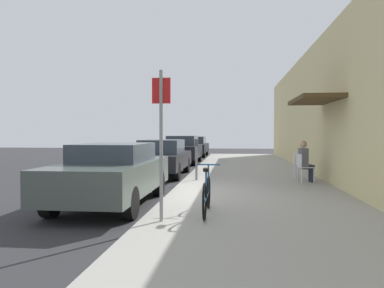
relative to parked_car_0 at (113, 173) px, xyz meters
name	(u,v)px	position (x,y,z in m)	size (l,w,h in m)	color
ground_plane	(169,197)	(1.10, 1.12, -0.74)	(60.00, 60.00, 0.00)	#2D2D30
sidewalk_slab	(254,186)	(3.35, 3.12, -0.68)	(4.50, 32.00, 0.12)	#9E9B93
building_facade	(337,106)	(5.74, 3.12, 1.70)	(1.40, 32.00, 4.88)	beige
parked_car_0	(113,173)	(0.00, 0.00, 0.00)	(1.80, 4.40, 1.40)	#47514C
parked_car_1	(162,157)	(0.00, 5.86, -0.02)	(1.80, 4.40, 1.38)	black
parked_car_2	(182,149)	(0.00, 11.74, 0.02)	(1.80, 4.40, 1.48)	black
parked_car_3	(194,146)	(0.00, 17.70, -0.02)	(1.80, 4.40, 1.39)	black
parking_meter	(196,156)	(1.55, 3.76, 0.15)	(0.12, 0.10, 1.32)	slate
street_sign	(161,133)	(1.50, -1.93, 0.90)	(0.32, 0.06, 2.60)	gray
bicycle_0	(207,195)	(2.24, -1.28, -0.26)	(0.46, 1.71, 0.90)	black
cafe_chair_0	(303,166)	(4.88, 3.63, -0.11)	(0.50, 0.50, 0.87)	silver
seated_patron_0	(305,160)	(4.94, 3.64, 0.08)	(0.47, 0.41, 1.29)	#232838
cafe_chair_1	(298,164)	(4.88, 4.50, -0.11)	(0.47, 0.47, 0.87)	silver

